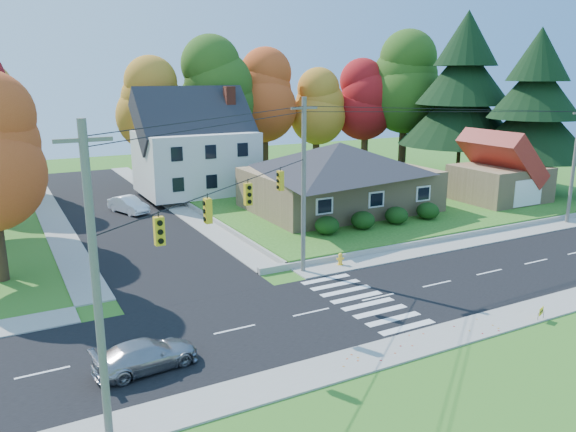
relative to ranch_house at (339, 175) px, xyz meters
name	(u,v)px	position (x,y,z in m)	size (l,w,h in m)	color
ground	(378,298)	(-8.00, -16.00, -3.27)	(120.00, 120.00, 0.00)	#3D7923
road_main	(378,297)	(-8.00, -16.00, -3.26)	(90.00, 8.00, 0.02)	black
road_cross	(115,210)	(-16.00, 10.00, -3.25)	(8.00, 44.00, 0.02)	black
sidewalk_north	(327,268)	(-8.00, -11.00, -3.23)	(90.00, 2.00, 0.08)	#9C9A90
sidewalk_south	(447,335)	(-8.00, -21.00, -3.23)	(90.00, 2.00, 0.08)	#9C9A90
lawn	(354,194)	(5.00, 5.00, -3.02)	(30.00, 30.00, 0.50)	#3D7923
ranch_house	(339,175)	(0.00, 0.00, 0.00)	(14.60, 10.60, 5.40)	tan
colonial_house	(196,148)	(-7.96, 12.00, 1.32)	(10.40, 8.40, 9.60)	silver
garage	(500,174)	(14.00, -4.01, -0.42)	(7.30, 6.30, 4.60)	tan
hedge_row	(380,218)	(-0.50, -6.20, -2.13)	(10.70, 1.70, 1.27)	#163A10
traffic_infrastructure	(364,195)	(-8.15, -14.65, 1.88)	(38.10, 10.66, 10.00)	#666059
tree_lot_0	(154,104)	(-10.00, 18.00, 5.04)	(6.72, 6.72, 12.51)	#3F2A19
tree_lot_1	(215,90)	(-4.00, 17.00, 6.35)	(7.84, 7.84, 14.60)	#3F2A19
tree_lot_2	(264,96)	(2.00, 18.00, 5.70)	(7.28, 7.28, 13.56)	#3F2A19
tree_lot_3	(317,107)	(8.00, 17.00, 4.39)	(6.16, 6.16, 11.47)	#3F2A19
tree_lot_4	(366,100)	(14.00, 16.00, 5.04)	(6.72, 6.72, 12.51)	#3F2A19
tree_lot_5	(406,83)	(18.00, 14.00, 7.00)	(8.40, 8.40, 15.64)	#3F2A19
conifer_east_a	(463,92)	(19.00, 6.00, 6.12)	(12.80, 12.80, 16.96)	#3F2A19
conifer_east_b	(534,107)	(20.00, -2.00, 5.01)	(11.20, 11.20, 14.84)	#3F2A19
silver_sedan	(146,355)	(-20.38, -17.61, -2.66)	(1.65, 4.06, 1.18)	#A3A3A9
white_car	(128,205)	(-15.17, 8.44, -2.56)	(1.44, 4.14, 1.36)	white
fire_hydrant	(340,260)	(-7.00, -10.93, -2.88)	(0.47, 0.36, 0.81)	yellow
yard_sign	(541,312)	(-3.01, -21.84, -2.81)	(0.49, 0.21, 0.64)	black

